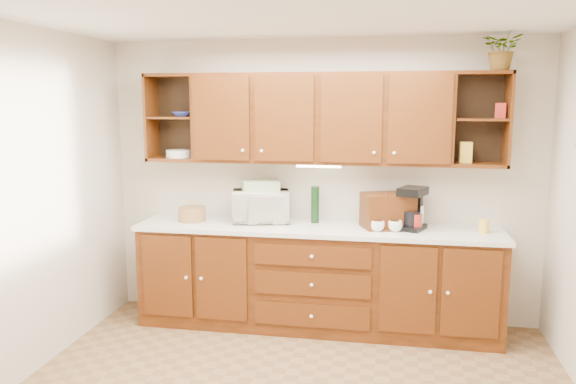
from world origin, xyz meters
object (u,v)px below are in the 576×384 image
at_px(bread_box, 388,210).
at_px(potted_plant, 503,49).
at_px(coffee_maker, 412,209).
at_px(microwave, 261,206).

distance_m(bread_box, potted_plant, 1.63).
distance_m(coffee_maker, potted_plant, 1.51).
bearing_deg(microwave, potted_plant, -13.43).
bearing_deg(coffee_maker, microwave, -159.19).
bearing_deg(microwave, coffee_maker, -15.26).
bearing_deg(bread_box, microwave, 157.44).
bearing_deg(potted_plant, bread_box, -179.16).
relative_size(coffee_maker, potted_plant, 1.06).
xyz_separation_m(microwave, potted_plant, (2.04, -0.02, 1.38)).
height_order(microwave, coffee_maker, coffee_maker).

